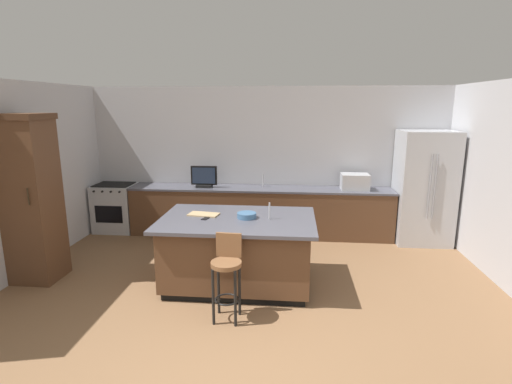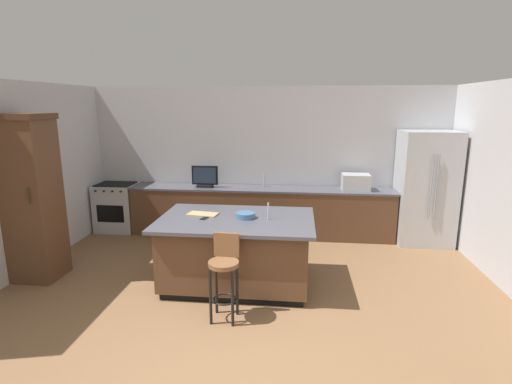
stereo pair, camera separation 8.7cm
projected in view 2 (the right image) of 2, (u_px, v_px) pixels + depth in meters
name	position (u px, v px, depth m)	size (l,w,h in m)	color
ground_plane	(227.00, 382.00, 3.44)	(17.54, 17.54, 0.00)	brown
wall_back	(267.00, 160.00, 7.40)	(7.05, 0.12, 2.70)	#BCBCC1
wall_left	(24.00, 178.00, 5.62)	(0.12, 4.78, 2.70)	#BCBCC1
counter_back	(261.00, 211.00, 7.23)	(4.77, 0.62, 0.89)	brown
kitchen_island	(237.00, 251.00, 5.22)	(2.02, 1.34, 0.92)	black
refrigerator	(425.00, 188.00, 6.74)	(0.91, 0.81, 1.94)	#B7BABF
range_oven	(117.00, 207.00, 7.52)	(0.73, 0.63, 0.91)	#B7BABF
cabinet_tower	(32.00, 196.00, 5.28)	(0.62, 0.61, 2.26)	brown
microwave	(356.00, 182.00, 6.93)	(0.48, 0.36, 0.28)	#B7BABF
tv_monitor	(205.00, 177.00, 7.15)	(0.48, 0.16, 0.39)	black
sink_faucet_back	(264.00, 180.00, 7.20)	(0.02, 0.02, 0.24)	#B2B2B7
sink_faucet_island	(268.00, 211.00, 5.05)	(0.02, 0.02, 0.22)	#B2B2B7
bar_stool_center	(224.00, 270.00, 4.35)	(0.34, 0.35, 0.97)	brown
fruit_bowl	(246.00, 215.00, 5.12)	(0.25, 0.25, 0.07)	#3F668C
cell_phone	(205.00, 218.00, 5.11)	(0.07, 0.15, 0.01)	black
cutting_board	(203.00, 214.00, 5.27)	(0.40, 0.21, 0.02)	tan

